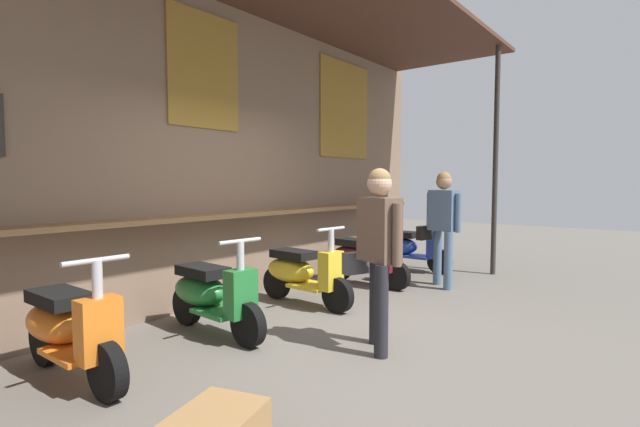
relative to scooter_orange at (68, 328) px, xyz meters
The scene contains 9 objects.
ground_plane 2.36m from the scooter_orange, 27.70° to the right, with size 26.52×26.52×0.00m, color #605B54.
market_stall_facade 2.79m from the scooter_orange, 20.98° to the left, with size 9.47×2.43×3.82m.
scooter_orange is the anchor object (origin of this frame).
scooter_green 1.34m from the scooter_orange, ahead, with size 0.50×1.40×0.97m.
scooter_yellow 2.72m from the scooter_orange, ahead, with size 0.48×1.40×0.97m.
scooter_maroon 4.11m from the scooter_orange, ahead, with size 0.49×1.40×0.97m.
scooter_blue 5.51m from the scooter_orange, ahead, with size 0.46×1.40×0.97m.
shopper_with_handbag 2.54m from the scooter_orange, 38.08° to the right, with size 0.43×0.65×1.60m.
shopper_browsing 4.80m from the scooter_orange, 11.85° to the right, with size 0.36×0.66×1.63m.
Camera 1 is at (-3.62, -2.52, 1.48)m, focal length 26.16 mm.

